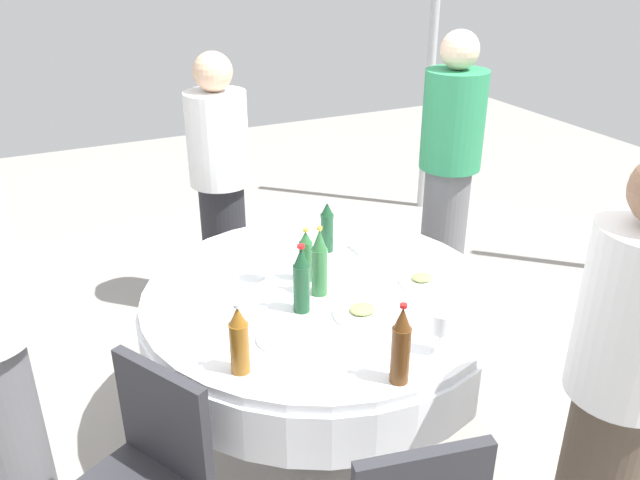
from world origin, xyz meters
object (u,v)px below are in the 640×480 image
at_px(bottle_green_west, 306,256).
at_px(wine_glass_west, 266,256).
at_px(plate_right, 284,337).
at_px(bottle_dark_green_north, 301,281).
at_px(wine_glass_outer, 441,324).
at_px(plate_south, 422,280).
at_px(bottle_green_front, 319,263).
at_px(bottle_dark_green_outer, 327,228).
at_px(person_rear, 448,175).
at_px(person_north, 221,185).
at_px(bottle_amber_far, 239,341).
at_px(person_front, 620,388).
at_px(dining_table, 320,318).
at_px(chair_inner, 145,472).
at_px(bottle_brown_rear, 401,346).
at_px(plate_near, 363,312).

distance_m(bottle_green_west, wine_glass_west, 0.17).
bearing_deg(plate_right, bottle_green_west, -124.86).
xyz_separation_m(bottle_dark_green_north, wine_glass_west, (0.04, -0.29, -0.02)).
height_order(wine_glass_outer, plate_south, wine_glass_outer).
distance_m(bottle_dark_green_north, bottle_green_west, 0.25).
bearing_deg(bottle_green_front, bottle_dark_green_outer, -120.43).
bearing_deg(person_rear, person_north, -146.07).
height_order(bottle_dark_green_north, bottle_dark_green_outer, bottle_dark_green_north).
bearing_deg(wine_glass_outer, wine_glass_west, -64.20).
height_order(bottle_amber_far, person_front, person_front).
distance_m(bottle_amber_far, wine_glass_outer, 0.71).
bearing_deg(plate_right, wine_glass_west, -103.21).
relative_size(dining_table, chair_inner, 1.76).
relative_size(bottle_green_front, bottle_brown_rear, 1.02).
relative_size(bottle_amber_far, person_rear, 0.16).
distance_m(bottle_amber_far, wine_glass_west, 0.64).
bearing_deg(plate_near, bottle_amber_far, 13.87).
bearing_deg(bottle_green_front, bottle_amber_far, 37.46).
bearing_deg(wine_glass_west, person_front, 118.45).
bearing_deg(bottle_dark_green_north, person_front, 123.46).
distance_m(bottle_dark_green_north, chair_inner, 0.89).
xyz_separation_m(bottle_dark_green_outer, person_rear, (-0.92, -0.33, 0.01)).
xyz_separation_m(bottle_green_front, plate_near, (-0.08, 0.22, -0.13)).
relative_size(bottle_dark_green_north, person_rear, 0.18).
height_order(bottle_dark_green_outer, person_rear, person_rear).
height_order(bottle_brown_rear, bottle_dark_green_north, bottle_brown_rear).
bearing_deg(plate_right, bottle_dark_green_outer, -128.28).
bearing_deg(person_front, bottle_dark_green_outer, -102.12).
bearing_deg(bottle_brown_rear, bottle_dark_green_north, -78.41).
xyz_separation_m(bottle_dark_green_north, chair_inner, (0.72, 0.36, -0.36)).
xyz_separation_m(bottle_brown_rear, wine_glass_outer, (-0.22, -0.08, -0.02)).
bearing_deg(bottle_brown_rear, wine_glass_west, -79.69).
bearing_deg(chair_inner, bottle_amber_far, -105.50).
xyz_separation_m(bottle_brown_rear, bottle_amber_far, (0.46, -0.28, -0.01)).
distance_m(person_north, chair_inner, 1.90).
bearing_deg(bottle_brown_rear, person_north, -89.21).
relative_size(bottle_green_front, bottle_dark_green_outer, 1.19).
height_order(bottle_green_front, bottle_green_west, bottle_green_front).
distance_m(bottle_brown_rear, plate_near, 0.45).
xyz_separation_m(bottle_green_front, chair_inner, (0.85, 0.45, -0.36)).
xyz_separation_m(bottle_dark_green_north, wine_glass_outer, (-0.33, 0.47, -0.02)).
bearing_deg(person_rear, person_front, -49.19).
distance_m(plate_near, person_front, 0.96).
bearing_deg(person_rear, chair_inner, -90.44).
height_order(bottle_brown_rear, person_north, person_north).
bearing_deg(bottle_dark_green_outer, plate_south, 116.98).
xyz_separation_m(bottle_dark_green_outer, person_front, (-0.32, 1.42, -0.03)).
distance_m(bottle_dark_green_north, person_rear, 1.46).
bearing_deg(bottle_green_front, chair_inner, 28.14).
distance_m(wine_glass_outer, plate_right, 0.58).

